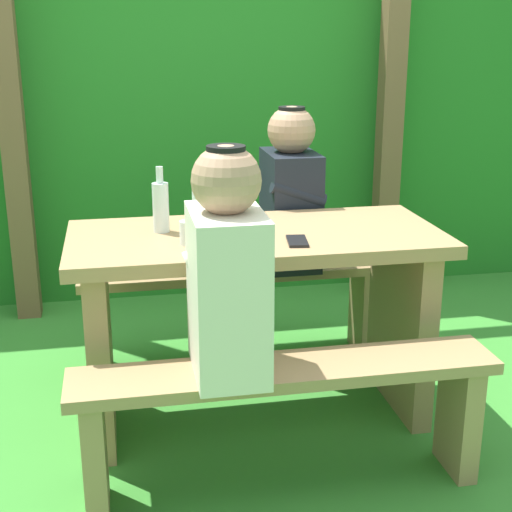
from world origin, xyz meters
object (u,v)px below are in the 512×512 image
at_px(person_white_shirt, 227,271).
at_px(drinking_glass, 189,233).
at_px(bench_far, 235,295).
at_px(person_black_coat, 291,194).
at_px(bench_near, 286,402).
at_px(bottle_left, 161,206).
at_px(cell_phone, 297,241).
at_px(picnic_table, 256,294).
at_px(bottle_right, 201,211).

relative_size(person_white_shirt, drinking_glass, 8.52).
height_order(bench_far, person_white_shirt, person_white_shirt).
height_order(person_black_coat, drinking_glass, person_black_coat).
bearing_deg(bench_near, bench_far, 90.00).
relative_size(person_black_coat, drinking_glass, 8.52).
bearing_deg(bottle_left, bench_far, 51.27).
height_order(bench_near, bench_far, same).
height_order(person_white_shirt, person_black_coat, same).
relative_size(drinking_glass, cell_phone, 0.60).
bearing_deg(picnic_table, bench_near, -90.00).
height_order(person_white_shirt, bottle_left, person_white_shirt).
bearing_deg(person_white_shirt, picnic_table, 69.76).
bearing_deg(person_black_coat, bottle_left, -144.54).
bearing_deg(bottle_right, cell_phone, -20.19).
xyz_separation_m(bench_near, bench_far, (0.00, 1.03, 0.00)).
bearing_deg(person_white_shirt, bench_near, -1.01).
height_order(bench_near, cell_phone, cell_phone).
xyz_separation_m(bottle_left, bottle_right, (0.14, -0.12, 0.00)).
distance_m(person_black_coat, drinking_glass, 0.80).
distance_m(person_white_shirt, cell_phone, 0.47).
distance_m(drinking_glass, bottle_right, 0.11).
distance_m(bench_near, drinking_glass, 0.68).
xyz_separation_m(bench_far, drinking_glass, (-0.26, -0.62, 0.48)).
bearing_deg(drinking_glass, bottle_left, 114.34).
xyz_separation_m(picnic_table, cell_phone, (0.12, -0.16, 0.25)).
bearing_deg(bench_near, bottle_right, 113.86).
height_order(picnic_table, cell_phone, cell_phone).
relative_size(bench_far, drinking_glass, 16.59).
xyz_separation_m(bench_near, bottle_left, (-0.35, 0.59, 0.54)).
height_order(bench_far, drinking_glass, drinking_glass).
xyz_separation_m(picnic_table, bench_near, (0.00, -0.51, -0.19)).
bearing_deg(picnic_table, bottle_left, 167.07).
bearing_deg(bottle_right, person_white_shirt, -87.31).
distance_m(bench_near, bottle_left, 0.87).
distance_m(bench_far, bottle_right, 0.80).
relative_size(picnic_table, cell_phone, 10.00).
distance_m(bench_far, drinking_glass, 0.83).
bearing_deg(bottle_right, bottle_left, 139.38).
distance_m(bottle_left, cell_phone, 0.53).
bearing_deg(bench_near, person_white_shirt, 178.99).
bearing_deg(person_black_coat, bottle_right, -130.41).
height_order(person_white_shirt, cell_phone, person_white_shirt).
xyz_separation_m(drinking_glass, bottle_left, (-0.08, 0.19, 0.06)).
bearing_deg(bench_near, drinking_glass, 122.90).
relative_size(picnic_table, person_white_shirt, 1.95).
relative_size(picnic_table, bottle_left, 5.65).
xyz_separation_m(person_white_shirt, cell_phone, (0.31, 0.35, -0.02)).
height_order(bench_near, bottle_right, bottle_right).
distance_m(picnic_table, drinking_glass, 0.41).
distance_m(bench_near, person_black_coat, 1.15).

